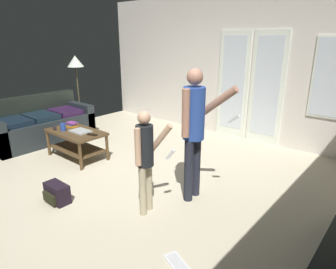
% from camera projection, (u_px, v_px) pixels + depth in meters
% --- Properties ---
extents(ground_plane, '(6.35, 5.58, 0.02)m').
position_uv_depth(ground_plane, '(127.00, 179.00, 4.23)').
color(ground_plane, beige).
extents(wall_back_with_doors, '(6.35, 0.09, 2.78)m').
position_uv_depth(wall_back_with_doors, '(232.00, 68.00, 5.77)').
color(wall_back_with_doors, silver).
rests_on(wall_back_with_doors, ground_plane).
extents(leather_couch, '(0.87, 1.87, 0.85)m').
position_uv_depth(leather_couch, '(40.00, 126.00, 5.71)').
color(leather_couch, '#22292C').
rests_on(leather_couch, ground_plane).
extents(coffee_table, '(1.01, 0.58, 0.47)m').
position_uv_depth(coffee_table, '(76.00, 138.00, 4.88)').
color(coffee_table, '#503A22').
rests_on(coffee_table, ground_plane).
extents(person_adult, '(0.61, 0.46, 1.60)m').
position_uv_depth(person_adult, '(195.00, 124.00, 3.44)').
color(person_adult, '#212430').
rests_on(person_adult, ground_plane).
extents(person_child, '(0.37, 0.37, 1.19)m').
position_uv_depth(person_child, '(146.00, 154.00, 3.21)').
color(person_child, tan).
rests_on(person_child, ground_plane).
extents(floor_lamp, '(0.35, 0.35, 1.56)m').
position_uv_depth(floor_lamp, '(76.00, 66.00, 6.36)').
color(floor_lamp, '#353022').
rests_on(floor_lamp, ground_plane).
extents(backpack, '(0.34, 0.21, 0.24)m').
position_uv_depth(backpack, '(57.00, 193.00, 3.60)').
color(backpack, black).
rests_on(backpack, ground_plane).
extents(loose_keyboard, '(0.46, 0.28, 0.02)m').
position_uv_depth(loose_keyboard, '(182.00, 269.00, 2.56)').
color(loose_keyboard, white).
rests_on(loose_keyboard, ground_plane).
extents(laptop_closed, '(0.33, 0.24, 0.02)m').
position_uv_depth(laptop_closed, '(81.00, 131.00, 4.79)').
color(laptop_closed, '#ADB3AF').
rests_on(laptop_closed, coffee_table).
extents(cup_near_edge, '(0.08, 0.08, 0.12)m').
position_uv_depth(cup_near_edge, '(63.00, 127.00, 4.84)').
color(cup_near_edge, '#2343A2').
rests_on(cup_near_edge, coffee_table).
extents(tv_remote_black, '(0.17, 0.12, 0.02)m').
position_uv_depth(tv_remote_black, '(55.00, 128.00, 4.94)').
color(tv_remote_black, black).
rests_on(tv_remote_black, coffee_table).
extents(dvd_remote_slim, '(0.18, 0.10, 0.02)m').
position_uv_depth(dvd_remote_slim, '(92.00, 135.00, 4.62)').
color(dvd_remote_slim, black).
rests_on(dvd_remote_slim, coffee_table).
extents(book_stack, '(0.20, 0.14, 0.08)m').
position_uv_depth(book_stack, '(72.00, 124.00, 5.07)').
color(book_stack, orange).
rests_on(book_stack, coffee_table).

